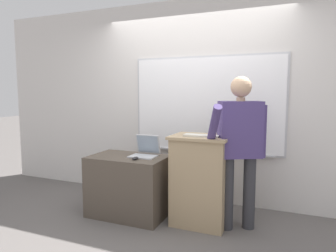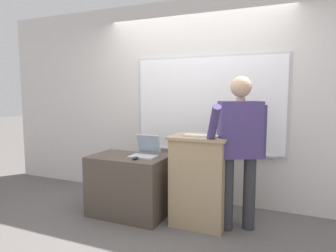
{
  "view_description": "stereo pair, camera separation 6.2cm",
  "coord_description": "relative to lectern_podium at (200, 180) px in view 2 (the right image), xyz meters",
  "views": [
    {
      "loc": [
        1.22,
        -2.8,
        1.47
      ],
      "look_at": [
        -0.04,
        0.29,
        1.1
      ],
      "focal_mm": 32.0,
      "sensor_mm": 36.0,
      "label": 1
    },
    {
      "loc": [
        1.28,
        -2.77,
        1.47
      ],
      "look_at": [
        -0.04,
        0.29,
        1.1
      ],
      "focal_mm": 32.0,
      "sensor_mm": 36.0,
      "label": 2
    }
  ],
  "objects": [
    {
      "name": "back_wall",
      "position": [
        -0.32,
        0.78,
        0.85
      ],
      "size": [
        6.4,
        0.17,
        2.71
      ],
      "color": "silver",
      "rests_on": "ground_plane"
    },
    {
      "name": "laptop",
      "position": [
        -0.68,
        -0.0,
        0.29
      ],
      "size": [
        0.31,
        0.28,
        0.25
      ],
      "color": "#B7BABF",
      "rests_on": "side_desk"
    },
    {
      "name": "lectern_podium",
      "position": [
        0.0,
        0.0,
        0.0
      ],
      "size": [
        0.64,
        0.49,
        1.0
      ],
      "color": "tan",
      "rests_on": "ground_plane"
    },
    {
      "name": "computer_mouse_by_laptop",
      "position": [
        -0.7,
        -0.23,
        0.23
      ],
      "size": [
        0.06,
        0.1,
        0.03
      ],
      "color": "black",
      "rests_on": "side_desk"
    },
    {
      "name": "ground_plane",
      "position": [
        -0.32,
        -0.35,
        -0.5
      ],
      "size": [
        30.0,
        30.0,
        0.0
      ],
      "primitive_type": "plane",
      "color": "#5B5654"
    },
    {
      "name": "person_presenter",
      "position": [
        0.42,
        0.03,
        0.45
      ],
      "size": [
        0.61,
        0.68,
        1.64
      ],
      "rotation": [
        0.0,
        0.0,
        0.47
      ],
      "color": "#333338",
      "rests_on": "ground_plane"
    },
    {
      "name": "side_desk",
      "position": [
        -0.86,
        -0.09,
        -0.14
      ],
      "size": [
        0.91,
        0.58,
        0.72
      ],
      "color": "#4C4238",
      "rests_on": "ground_plane"
    },
    {
      "name": "wireless_keyboard",
      "position": [
        0.02,
        -0.06,
        0.51
      ],
      "size": [
        0.38,
        0.14,
        0.02
      ],
      "color": "beige",
      "rests_on": "lectern_podium"
    }
  ]
}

